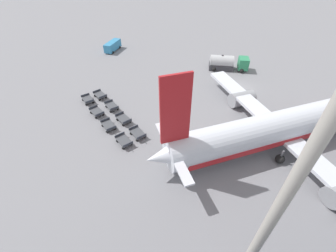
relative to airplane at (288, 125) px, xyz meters
name	(u,v)px	position (x,y,z in m)	size (l,w,h in m)	color
ground_plane	(242,87)	(-14.03, 4.31, -2.83)	(500.00, 500.00, 0.00)	gray
airplane	(288,125)	(0.00, 0.00, 0.00)	(34.68, 38.32, 12.66)	silver
fuel_tanker_primary	(226,63)	(-21.56, 5.86, -1.52)	(6.36, 8.09, 3.14)	#2D8C5B
service_van	(113,46)	(-41.39, -13.47, -1.67)	(5.32, 5.02, 2.13)	teal
baggage_dolly_row_near_col_a	(88,100)	(-20.56, -22.65, -2.37)	(3.22, 1.89, 0.92)	#424449
baggage_dolly_row_near_col_b	(97,112)	(-16.36, -21.89, -2.37)	(3.22, 2.08, 0.92)	#424449
baggage_dolly_row_near_col_c	(109,125)	(-12.32, -20.93, -2.37)	(3.22, 1.90, 0.92)	#424449
baggage_dolly_row_near_col_d	(124,141)	(-8.25, -19.73, -2.37)	(3.22, 1.98, 0.92)	#424449
baggage_dolly_row_mid_a_col_a	(100,95)	(-21.12, -20.47, -2.37)	(3.22, 2.10, 0.92)	#424449
baggage_dolly_row_mid_a_col_b	(112,106)	(-16.98, -19.40, -2.37)	(3.22, 1.91, 0.92)	#424449
baggage_dolly_row_mid_a_col_c	(124,119)	(-12.94, -18.53, -2.37)	(3.22, 2.06, 0.92)	#424449
baggage_dolly_row_mid_a_col_d	(138,133)	(-8.97, -17.59, -2.37)	(3.22, 1.92, 0.92)	#424449
apron_light_mast	(299,174)	(10.91, -15.79, 11.03)	(2.00, 0.70, 24.99)	#ADA89E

